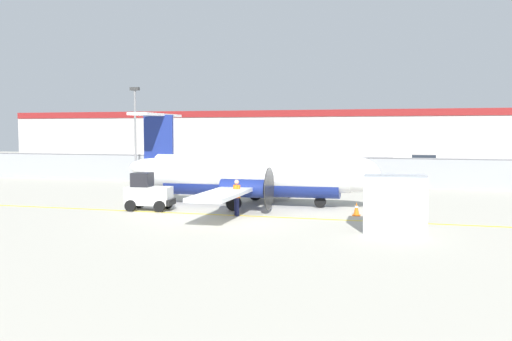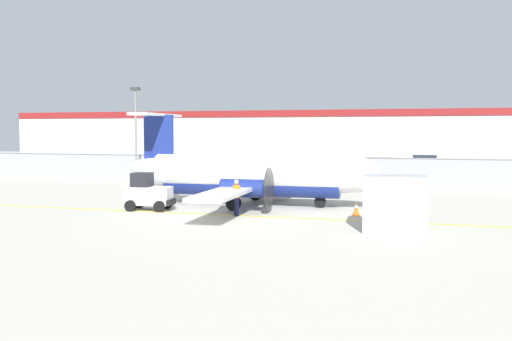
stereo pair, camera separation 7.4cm
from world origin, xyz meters
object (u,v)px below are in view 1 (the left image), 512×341
baggage_tug (148,193)px  parked_car_2 (260,166)px  parked_car_0 (179,163)px  parked_car_6 (502,172)px  parked_car_5 (423,163)px  traffic_cone_near_right (356,209)px  parked_car_1 (230,164)px  parked_car_3 (309,168)px  parked_car_4 (380,167)px  ground_crew_worker (237,196)px  apron_light_pole (135,127)px  traffic_cone_near_left (130,196)px  commuter_airplane (255,176)px  cargo_container (395,203)px

baggage_tug → parked_car_2: size_ratio=0.56×
parked_car_0 → parked_car_6: size_ratio=0.99×
baggage_tug → parked_car_5: 33.85m
traffic_cone_near_right → parked_car_6: (8.79, 19.56, 0.58)m
parked_car_1 → parked_car_3: bearing=-17.7°
parked_car_0 → parked_car_4: bearing=-177.5°
parked_car_0 → baggage_tug: bearing=115.3°
parked_car_0 → parked_car_3: (13.66, -4.22, 0.00)m
ground_crew_worker → apron_light_pole: size_ratio=0.23×
parked_car_4 → parked_car_0: bearing=-177.7°
traffic_cone_near_right → parked_car_0: size_ratio=0.15×
baggage_tug → apron_light_pole: apron_light_pole is taller
parked_car_1 → parked_car_3: 9.04m
parked_car_1 → parked_car_6: 23.45m
ground_crew_worker → parked_car_3: same height
traffic_cone_near_left → parked_car_5: (15.86, 28.32, 0.58)m
commuter_airplane → traffic_cone_near_left: (-7.21, -0.40, -1.29)m
ground_crew_worker → parked_car_4: same height
cargo_container → parked_car_2: cargo_container is taller
parked_car_2 → apron_light_pole: bearing=57.9°
baggage_tug → parked_car_4: 26.38m
parked_car_5 → commuter_airplane: bearing=73.2°
ground_crew_worker → parked_car_5: 32.83m
cargo_container → parked_car_3: 24.97m
ground_crew_worker → cargo_container: 7.55m
parked_car_5 → parked_car_6: (5.72, -10.56, 0.00)m
apron_light_pole → parked_car_4: bearing=32.6°
cargo_container → parked_car_5: cargo_container is taller
parked_car_0 → parked_car_1: bearing=179.7°
commuter_airplane → ground_crew_worker: 3.86m
parked_car_5 → apron_light_pole: 27.79m
commuter_airplane → traffic_cone_near_left: size_ratio=25.07×
ground_crew_worker → apron_light_pole: 19.08m
parked_car_2 → parked_car_1: bearing=-25.3°
commuter_airplane → baggage_tug: bearing=-147.4°
apron_light_pole → parked_car_2: bearing=52.7°
baggage_tug → parked_car_1: 25.09m
baggage_tug → ground_crew_worker: size_ratio=1.43×
parked_car_3 → parked_car_4: size_ratio=0.98×
cargo_container → parked_car_0: size_ratio=0.58×
parked_car_0 → parked_car_1: size_ratio=0.99×
parked_car_6 → parked_car_4: bearing=163.6°
traffic_cone_near_right → traffic_cone_near_left: bearing=172.0°
traffic_cone_near_left → baggage_tug: bearing=-47.7°
cargo_container → parked_car_4: 27.27m
parked_car_2 → ground_crew_worker: bearing=108.3°
parked_car_1 → parked_car_2: (3.46, -2.04, 0.00)m
parked_car_3 → parked_car_0: bearing=-18.8°
baggage_tug → parked_car_3: bearing=72.2°
ground_crew_worker → parked_car_0: bearing=80.3°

